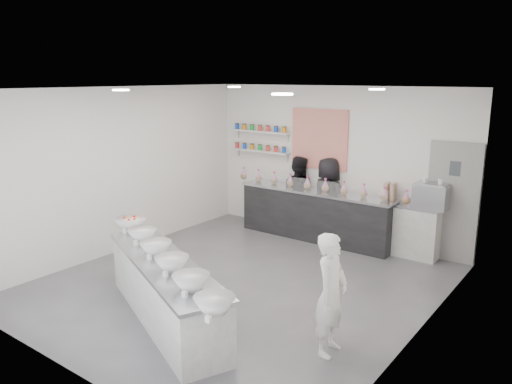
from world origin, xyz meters
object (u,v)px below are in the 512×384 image
espresso_machine (431,197)px  staff_right (328,198)px  prep_counter (165,291)px  staff_left (298,194)px  back_bar (315,215)px  woman_prep (331,294)px  espresso_ledge (404,230)px

espresso_machine → staff_right: 2.07m
prep_counter → espresso_machine: size_ratio=5.33×
prep_counter → staff_left: (-0.70, 4.39, 0.38)m
back_bar → woman_prep: size_ratio=2.20×
back_bar → prep_counter: bearing=-88.1°
espresso_machine → staff_left: bearing=178.6°
espresso_machine → back_bar: bearing=-175.2°
staff_left → prep_counter: bearing=90.8°
prep_counter → staff_left: size_ratio=1.91×
prep_counter → back_bar: back_bar is taller
prep_counter → staff_right: size_ratio=1.87×
prep_counter → staff_right: staff_right is taller
back_bar → espresso_machine: size_ratio=5.65×
espresso_machine → prep_counter: bearing=-115.3°
espresso_ledge → woman_prep: bearing=-82.1°
espresso_ledge → staff_left: 2.33m
espresso_ledge → espresso_machine: bearing=0.0°
espresso_machine → woman_prep: size_ratio=0.39×
staff_right → espresso_machine: bearing=-168.4°
staff_left → espresso_machine: bearing=170.4°
staff_left → espresso_ledge: bearing=170.1°
espresso_machine → woman_prep: woman_prep is taller
back_bar → woman_prep: (2.25, -3.54, 0.23)m
back_bar → staff_right: staff_right is taller
woman_prep → espresso_ledge: bearing=2.2°
woman_prep → staff_right: bearing=23.5°
woman_prep → staff_left: staff_left is taller
prep_counter → staff_right: (0.01, 4.39, 0.40)m
back_bar → staff_right: bearing=63.2°
back_bar → staff_left: bearing=156.8°
back_bar → espresso_ledge: 1.74m
espresso_ledge → woman_prep: 3.77m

